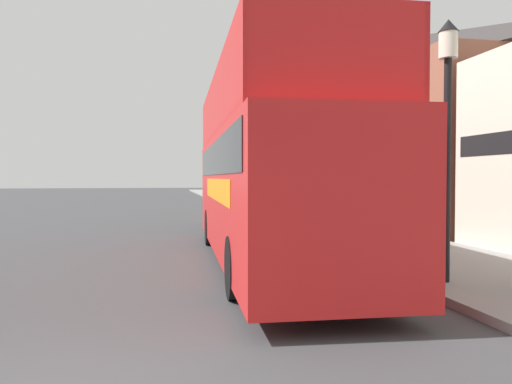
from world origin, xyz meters
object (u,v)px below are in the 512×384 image
parked_car_ahead_of_bus (244,211)px  lamp_post_nearest (448,101)px  tour_bus (267,182)px  lamp_post_second (307,140)px

parked_car_ahead_of_bus → lamp_post_nearest: lamp_post_nearest is taller
parked_car_ahead_of_bus → lamp_post_nearest: (1.72, -11.17, 2.63)m
tour_bus → lamp_post_nearest: size_ratio=2.42×
tour_bus → lamp_post_second: 5.79m
tour_bus → parked_car_ahead_of_bus: (0.77, 7.89, -1.22)m
tour_bus → lamp_post_second: size_ratio=2.48×
lamp_post_nearest → lamp_post_second: bearing=90.1°
lamp_post_second → tour_bus: bearing=-116.1°
tour_bus → parked_car_ahead_of_bus: size_ratio=2.73×
lamp_post_nearest → tour_bus: bearing=127.1°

